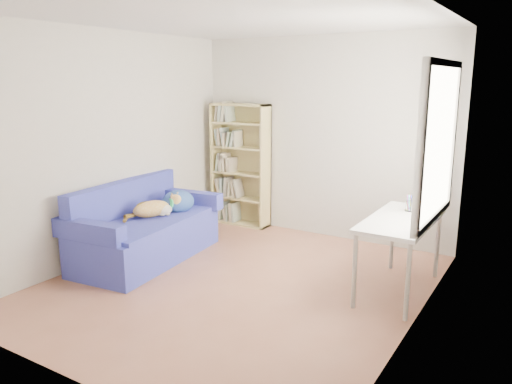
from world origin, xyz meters
TOP-DOWN VIEW (x-y plane):
  - ground at (0.00, 0.00)m, footprint 4.00×4.00m
  - room_shell at (0.10, 0.03)m, footprint 3.54×4.04m
  - sofa at (-1.34, 0.09)m, footprint 1.03×1.89m
  - bookshelf at (-1.18, 1.85)m, footprint 0.86×0.27m
  - desk at (1.44, 0.67)m, footprint 0.58×1.26m
  - pen_cup at (1.44, 0.97)m, footprint 0.09×0.09m

SIDE VIEW (x-z plane):
  - ground at x=0.00m, z-range 0.00..0.00m
  - sofa at x=-1.34m, z-range -0.10..0.79m
  - desk at x=1.44m, z-range 0.30..1.05m
  - bookshelf at x=-1.18m, z-range -0.07..1.66m
  - pen_cup at x=1.44m, z-range 0.73..0.90m
  - room_shell at x=0.10m, z-range 0.33..2.95m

